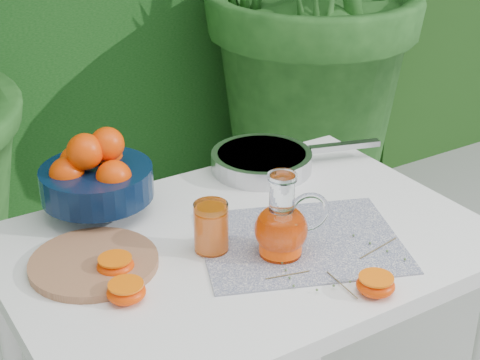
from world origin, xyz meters
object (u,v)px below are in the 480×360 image
cutting_board (94,263)px  juice_pitcher (282,227)px  fruit_bowl (95,175)px  white_table (245,271)px  saute_pan (263,160)px

cutting_board → juice_pitcher: size_ratio=1.43×
fruit_bowl → white_table: bearing=-52.0°
white_table → saute_pan: size_ratio=2.15×
fruit_bowl → juice_pitcher: fruit_bowl is taller
cutting_board → saute_pan: size_ratio=0.55×
white_table → juice_pitcher: juice_pitcher is taller
fruit_bowl → juice_pitcher: size_ratio=1.76×
cutting_board → saute_pan: bearing=20.2°
white_table → juice_pitcher: size_ratio=5.61×
white_table → saute_pan: (0.22, 0.26, 0.11)m
juice_pitcher → saute_pan: size_ratio=0.38×
juice_pitcher → saute_pan: (0.19, 0.36, -0.04)m
white_table → saute_pan: bearing=50.1°
white_table → cutting_board: cutting_board is taller
cutting_board → saute_pan: (0.53, 0.20, 0.02)m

